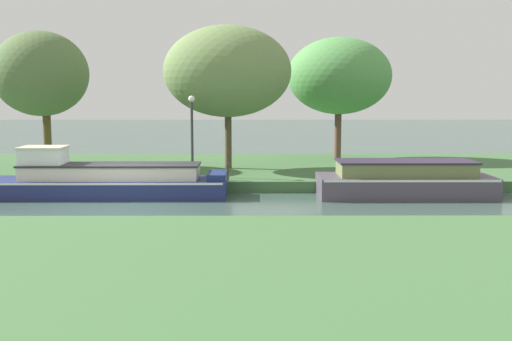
{
  "coord_description": "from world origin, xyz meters",
  "views": [
    {
      "loc": [
        4.25,
        -19.47,
        3.53
      ],
      "look_at": [
        4.38,
        1.2,
        0.9
      ],
      "focal_mm": 43.37,
      "sensor_mm": 36.0,
      "label": 1
    }
  ],
  "objects_px": {
    "slate_narrowboat": "(405,181)",
    "navy_barge": "(105,181)",
    "mooring_post_near": "(227,172)",
    "mooring_post_far": "(343,172)",
    "willow_tree_centre": "(227,71)",
    "lamp_post": "(192,126)",
    "willow_tree_right": "(339,76)",
    "willow_tree_left": "(41,74)"
  },
  "relations": [
    {
      "from": "willow_tree_centre",
      "to": "mooring_post_far",
      "type": "distance_m",
      "value": 6.35
    },
    {
      "from": "slate_narrowboat",
      "to": "mooring_post_far",
      "type": "bearing_deg",
      "value": 150.06
    },
    {
      "from": "slate_narrowboat",
      "to": "lamp_post",
      "type": "height_order",
      "value": "lamp_post"
    },
    {
      "from": "slate_narrowboat",
      "to": "willow_tree_centre",
      "type": "height_order",
      "value": "willow_tree_centre"
    },
    {
      "from": "mooring_post_near",
      "to": "mooring_post_far",
      "type": "xyz_separation_m",
      "value": [
        4.11,
        0.0,
        -0.02
      ]
    },
    {
      "from": "willow_tree_right",
      "to": "lamp_post",
      "type": "xyz_separation_m",
      "value": [
        -6.24,
        -6.07,
        -1.98
      ]
    },
    {
      "from": "slate_narrowboat",
      "to": "willow_tree_left",
      "type": "distance_m",
      "value": 15.08
    },
    {
      "from": "willow_tree_centre",
      "to": "lamp_post",
      "type": "distance_m",
      "value": 3.21
    },
    {
      "from": "navy_barge",
      "to": "willow_tree_centre",
      "type": "xyz_separation_m",
      "value": [
        3.98,
        4.17,
        3.78
      ]
    },
    {
      "from": "navy_barge",
      "to": "mooring_post_near",
      "type": "height_order",
      "value": "navy_barge"
    },
    {
      "from": "willow_tree_left",
      "to": "willow_tree_right",
      "type": "relative_size",
      "value": 0.99
    },
    {
      "from": "slate_narrowboat",
      "to": "mooring_post_far",
      "type": "distance_m",
      "value": 2.25
    },
    {
      "from": "willow_tree_left",
      "to": "willow_tree_centre",
      "type": "height_order",
      "value": "willow_tree_centre"
    },
    {
      "from": "navy_barge",
      "to": "willow_tree_right",
      "type": "bearing_deg",
      "value": 42.05
    },
    {
      "from": "navy_barge",
      "to": "mooring_post_far",
      "type": "distance_m",
      "value": 8.27
    },
    {
      "from": "lamp_post",
      "to": "willow_tree_left",
      "type": "bearing_deg",
      "value": 156.25
    },
    {
      "from": "navy_barge",
      "to": "willow_tree_centre",
      "type": "relative_size",
      "value": 1.4
    },
    {
      "from": "willow_tree_left",
      "to": "mooring_post_near",
      "type": "xyz_separation_m",
      "value": [
        7.73,
        -3.74,
        -3.55
      ]
    },
    {
      "from": "mooring_post_near",
      "to": "mooring_post_far",
      "type": "bearing_deg",
      "value": 0.0
    },
    {
      "from": "willow_tree_left",
      "to": "willow_tree_right",
      "type": "bearing_deg",
      "value": 14.42
    },
    {
      "from": "willow_tree_centre",
      "to": "lamp_post",
      "type": "relative_size",
      "value": 1.92
    },
    {
      "from": "willow_tree_right",
      "to": "lamp_post",
      "type": "bearing_deg",
      "value": -135.81
    },
    {
      "from": "slate_narrowboat",
      "to": "navy_barge",
      "type": "bearing_deg",
      "value": -180.0
    },
    {
      "from": "mooring_post_near",
      "to": "mooring_post_far",
      "type": "distance_m",
      "value": 4.11
    },
    {
      "from": "mooring_post_far",
      "to": "willow_tree_centre",
      "type": "bearing_deg",
      "value": 144.06
    },
    {
      "from": "slate_narrowboat",
      "to": "mooring_post_far",
      "type": "relative_size",
      "value": 10.0
    },
    {
      "from": "slate_narrowboat",
      "to": "willow_tree_centre",
      "type": "distance_m",
      "value": 8.34
    },
    {
      "from": "slate_narrowboat",
      "to": "willow_tree_left",
      "type": "bearing_deg",
      "value": 160.58
    },
    {
      "from": "slate_narrowboat",
      "to": "mooring_post_near",
      "type": "xyz_separation_m",
      "value": [
        -6.06,
        1.12,
        0.16
      ]
    },
    {
      "from": "willow_tree_left",
      "to": "lamp_post",
      "type": "xyz_separation_m",
      "value": [
        6.4,
        -2.82,
        -1.98
      ]
    },
    {
      "from": "willow_tree_left",
      "to": "mooring_post_far",
      "type": "height_order",
      "value": "willow_tree_left"
    },
    {
      "from": "slate_narrowboat",
      "to": "lamp_post",
      "type": "distance_m",
      "value": 7.85
    },
    {
      "from": "willow_tree_centre",
      "to": "mooring_post_near",
      "type": "distance_m",
      "value": 4.74
    },
    {
      "from": "willow_tree_centre",
      "to": "willow_tree_right",
      "type": "height_order",
      "value": "willow_tree_centre"
    },
    {
      "from": "navy_barge",
      "to": "willow_tree_right",
      "type": "height_order",
      "value": "willow_tree_right"
    },
    {
      "from": "slate_narrowboat",
      "to": "lamp_post",
      "type": "bearing_deg",
      "value": 164.53
    },
    {
      "from": "slate_narrowboat",
      "to": "willow_tree_left",
      "type": "height_order",
      "value": "willow_tree_left"
    },
    {
      "from": "mooring_post_near",
      "to": "mooring_post_far",
      "type": "height_order",
      "value": "mooring_post_near"
    },
    {
      "from": "lamp_post",
      "to": "slate_narrowboat",
      "type": "bearing_deg",
      "value": -15.47
    },
    {
      "from": "willow_tree_centre",
      "to": "willow_tree_right",
      "type": "bearing_deg",
      "value": 38.17
    },
    {
      "from": "willow_tree_left",
      "to": "mooring_post_far",
      "type": "relative_size",
      "value": 9.59
    },
    {
      "from": "slate_narrowboat",
      "to": "willow_tree_centre",
      "type": "relative_size",
      "value": 1.01
    }
  ]
}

